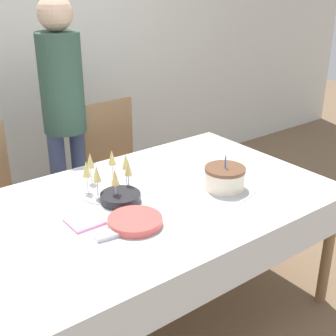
% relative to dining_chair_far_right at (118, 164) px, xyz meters
% --- Properties ---
extents(ground_plane, '(12.00, 12.00, 0.00)m').
position_rel_dining_chair_far_right_xyz_m(ground_plane, '(-0.45, -0.91, -0.53)').
color(ground_plane, brown).
extents(dining_table, '(2.05, 1.17, 0.73)m').
position_rel_dining_chair_far_right_xyz_m(dining_table, '(-0.45, -0.91, 0.11)').
color(dining_table, white).
rests_on(dining_table, ground_plane).
extents(dining_chair_far_right, '(0.44, 0.44, 0.96)m').
position_rel_dining_chair_far_right_xyz_m(dining_chair_far_right, '(0.00, 0.00, 0.00)').
color(dining_chair_far_right, olive).
rests_on(dining_chair_far_right, ground_plane).
extents(birthday_cake, '(0.22, 0.22, 0.19)m').
position_rel_dining_chair_far_right_xyz_m(birthday_cake, '(0.03, -1.04, 0.27)').
color(birthday_cake, beige).
rests_on(birthday_cake, dining_table).
extents(champagne_tray, '(0.36, 0.36, 0.18)m').
position_rel_dining_chair_far_right_xyz_m(champagne_tray, '(-0.47, -0.69, 0.29)').
color(champagne_tray, silver).
rests_on(champagne_tray, dining_table).
extents(plate_stack_main, '(0.25, 0.25, 0.03)m').
position_rel_dining_chair_far_right_xyz_m(plate_stack_main, '(-0.56, -1.07, 0.22)').
color(plate_stack_main, '#CC4C47').
rests_on(plate_stack_main, dining_table).
extents(plate_stack_dessert, '(0.20, 0.20, 0.04)m').
position_rel_dining_chair_far_right_xyz_m(plate_stack_dessert, '(-0.49, -0.84, 0.23)').
color(plate_stack_dessert, black).
rests_on(plate_stack_dessert, dining_table).
extents(cake_knife, '(0.29, 0.10, 0.00)m').
position_rel_dining_chair_far_right_xyz_m(cake_knife, '(0.03, -1.20, 0.21)').
color(cake_knife, silver).
rests_on(cake_knife, dining_table).
extents(fork_pile, '(0.18, 0.08, 0.02)m').
position_rel_dining_chair_far_right_xyz_m(fork_pile, '(-0.69, -1.09, 0.22)').
color(fork_pile, silver).
rests_on(fork_pile, dining_table).
extents(napkin_pile, '(0.15, 0.15, 0.01)m').
position_rel_dining_chair_far_right_xyz_m(napkin_pile, '(-0.74, -0.92, 0.21)').
color(napkin_pile, pink).
rests_on(napkin_pile, dining_table).
extents(person_standing, '(0.28, 0.28, 1.67)m').
position_rel_dining_chair_far_right_xyz_m(person_standing, '(-0.31, 0.13, 0.48)').
color(person_standing, '#3F4C72').
rests_on(person_standing, ground_plane).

